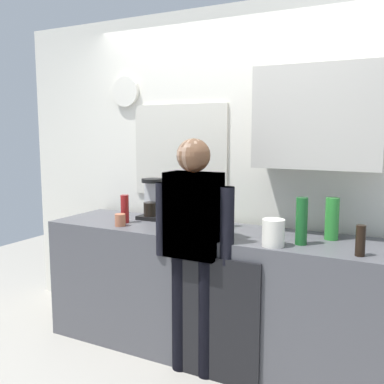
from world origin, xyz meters
TOP-DOWN VIEW (x-y plane):
  - ground_plane at (0.00, 0.00)m, footprint 8.00×8.00m
  - kitchen_counter at (0.00, 0.30)m, footprint 2.59×0.64m
  - dishwasher_panel at (0.20, -0.03)m, footprint 0.56×0.02m
  - back_wall_assembly at (0.08, 0.70)m, footprint 4.19×0.42m
  - coffee_maker at (-0.62, 0.48)m, footprint 0.20×0.20m
  - bottle_green_wine at (0.66, 0.20)m, footprint 0.07×0.07m
  - bottle_clear_soda at (0.81, 0.42)m, footprint 0.09×0.09m
  - bottle_red_vinegar at (-0.72, 0.22)m, footprint 0.06×0.06m
  - bottle_olive_oil at (-0.36, 0.19)m, footprint 0.06×0.06m
  - bottle_dark_sauce at (1.02, 0.10)m, footprint 0.06×0.06m
  - cup_terracotta_mug at (-0.68, 0.11)m, footprint 0.08×0.08m
  - dish_soap at (0.06, 0.48)m, footprint 0.06×0.06m
  - storage_canister at (0.52, 0.08)m, footprint 0.14×0.14m
  - person_at_sink at (0.00, 0.00)m, footprint 0.57×0.22m
  - person_guest at (0.00, 0.00)m, footprint 0.57×0.22m

SIDE VIEW (x-z plane):
  - ground_plane at x=0.00m, z-range 0.00..0.00m
  - dishwasher_panel at x=0.20m, z-range 0.00..0.84m
  - kitchen_counter at x=0.00m, z-range 0.00..0.94m
  - person_at_sink at x=0.00m, z-range 0.15..1.75m
  - person_guest at x=0.00m, z-range 0.15..1.75m
  - cup_terracotta_mug at x=-0.68m, z-range 0.94..1.03m
  - dish_soap at x=0.06m, z-range 0.92..1.10m
  - storage_canister at x=0.52m, z-range 0.94..1.11m
  - bottle_dark_sauce at x=1.02m, z-range 0.94..1.12m
  - bottle_red_vinegar at x=-0.72m, z-range 0.94..1.16m
  - bottle_olive_oil at x=-0.36m, z-range 0.94..1.19m
  - bottle_clear_soda at x=0.81m, z-range 0.94..1.22m
  - coffee_maker at x=-0.62m, z-range 0.92..1.25m
  - bottle_green_wine at x=0.66m, z-range 0.94..1.24m
  - back_wall_assembly at x=0.08m, z-range 0.07..2.67m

